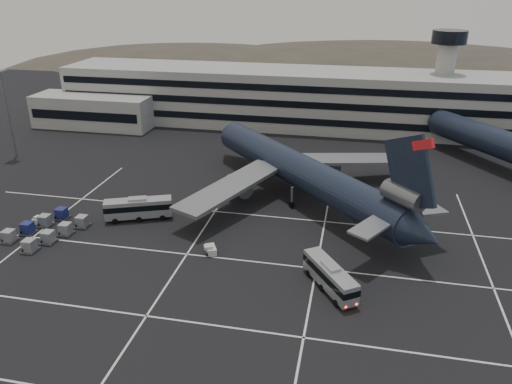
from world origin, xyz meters
TOP-DOWN VIEW (x-y plane):
  - ground at (0.00, 0.00)m, footprint 260.00×260.00m
  - lane_markings at (0.95, 0.72)m, footprint 90.00×55.62m
  - terminal at (-2.95, 71.14)m, footprint 125.00×26.00m
  - hills at (17.99, 170.00)m, footprint 352.00×180.00m
  - lightpole_left at (-55.00, 35.00)m, footprint 2.40×2.40m
  - trijet_main at (7.44, 25.37)m, footprint 43.55×45.68m
  - bus_near at (14.01, -0.27)m, footprint 7.47×9.47m
  - bus_far at (-17.01, 12.87)m, footprint 10.63×6.13m
  - tug_a at (-31.72, 8.37)m, footprint 1.67×2.30m
  - tug_b at (-2.73, 4.90)m, footprint 2.22×2.59m
  - uld_cluster at (-28.41, 5.29)m, footprint 10.53×12.91m

SIDE VIEW (x-z plane):
  - hills at x=17.99m, z-range -34.07..9.93m
  - ground at x=0.00m, z-range 0.00..0.00m
  - lane_markings at x=0.95m, z-range 0.00..0.01m
  - tug_a at x=-31.72m, z-range -0.08..1.26m
  - tug_b at x=-2.73m, z-range -0.08..1.35m
  - uld_cluster at x=-28.41m, z-range -0.02..1.82m
  - bus_near at x=14.01m, z-range 0.16..3.66m
  - bus_far at x=-17.01m, z-range 0.17..3.87m
  - trijet_main at x=7.44m, z-range -3.79..14.29m
  - terminal at x=-2.95m, z-range -5.07..18.93m
  - lightpole_left at x=-55.00m, z-range 2.68..20.95m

